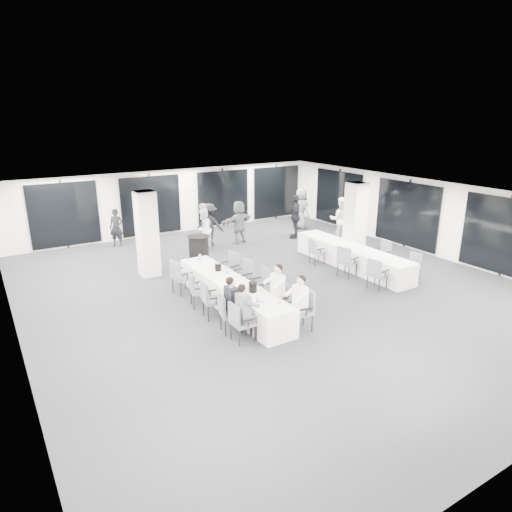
# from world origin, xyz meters

# --- Properties ---
(room) EXTENTS (14.04, 16.04, 2.84)m
(room) POSITION_xyz_m (0.89, 1.11, 1.39)
(room) COLOR #232328
(room) RESTS_ON ground
(column_left) EXTENTS (0.60, 0.60, 2.80)m
(column_left) POSITION_xyz_m (-2.80, 3.20, 1.40)
(column_left) COLOR silver
(column_left) RESTS_ON floor
(column_right) EXTENTS (0.60, 0.60, 2.80)m
(column_right) POSITION_xyz_m (4.20, 1.00, 1.40)
(column_right) COLOR silver
(column_right) RESTS_ON floor
(banquet_table_main) EXTENTS (0.90, 5.00, 0.75)m
(banquet_table_main) POSITION_xyz_m (-1.74, -0.50, 0.38)
(banquet_table_main) COLOR silver
(banquet_table_main) RESTS_ON floor
(banquet_table_side) EXTENTS (0.90, 5.00, 0.75)m
(banquet_table_side) POSITION_xyz_m (3.43, 0.26, 0.38)
(banquet_table_side) COLOR silver
(banquet_table_side) RESTS_ON floor
(cocktail_table) EXTENTS (0.78, 0.78, 1.08)m
(cocktail_table) POSITION_xyz_m (-1.01, 3.19, 0.55)
(cocktail_table) COLOR black
(cocktail_table) RESTS_ON floor
(chair_main_left_near) EXTENTS (0.50, 0.56, 0.98)m
(chair_main_left_near) POSITION_xyz_m (-2.57, -2.39, 0.56)
(chair_main_left_near) COLOR #56595E
(chair_main_left_near) RESTS_ON floor
(chair_main_left_second) EXTENTS (0.59, 0.62, 0.99)m
(chair_main_left_second) POSITION_xyz_m (-2.57, -1.81, 0.56)
(chair_main_left_second) COLOR #56595E
(chair_main_left_second) RESTS_ON floor
(chair_main_left_mid) EXTENTS (0.57, 0.62, 1.00)m
(chair_main_left_mid) POSITION_xyz_m (-2.58, -0.85, 0.57)
(chair_main_left_mid) COLOR #56595E
(chair_main_left_mid) RESTS_ON floor
(chair_main_left_fourth) EXTENTS (0.58, 0.61, 0.95)m
(chair_main_left_fourth) POSITION_xyz_m (-2.57, 0.01, 0.54)
(chair_main_left_fourth) COLOR #56595E
(chair_main_left_fourth) RESTS_ON floor
(chair_main_left_far) EXTENTS (0.60, 0.65, 1.04)m
(chair_main_left_far) POSITION_xyz_m (-2.58, 1.14, 0.60)
(chair_main_left_far) COLOR #56595E
(chair_main_left_far) RESTS_ON floor
(chair_main_right_near) EXTENTS (0.58, 0.63, 1.03)m
(chair_main_right_near) POSITION_xyz_m (-0.90, -2.65, 0.59)
(chair_main_right_near) COLOR #56595E
(chair_main_right_near) RESTS_ON floor
(chair_main_right_second) EXTENTS (0.53, 0.56, 0.88)m
(chair_main_right_second) POSITION_xyz_m (-0.91, -1.65, 0.50)
(chair_main_right_second) COLOR #56595E
(chair_main_right_second) RESTS_ON floor
(chair_main_right_mid) EXTENTS (0.57, 0.62, 1.02)m
(chair_main_right_mid) POSITION_xyz_m (-0.90, -0.73, 0.58)
(chair_main_right_mid) COLOR #56595E
(chair_main_right_mid) RESTS_ON floor
(chair_main_right_fourth) EXTENTS (0.55, 0.60, 1.01)m
(chair_main_right_fourth) POSITION_xyz_m (-0.90, 0.24, 0.58)
(chair_main_right_fourth) COLOR #56595E
(chair_main_right_fourth) RESTS_ON floor
(chair_main_right_far) EXTENTS (0.62, 0.65, 1.02)m
(chair_main_right_far) POSITION_xyz_m (-0.90, 1.06, 0.58)
(chair_main_right_far) COLOR #56595E
(chair_main_right_far) RESTS_ON floor
(chair_side_left_near) EXTENTS (0.58, 0.62, 0.98)m
(chair_side_left_near) POSITION_xyz_m (2.59, -1.69, 0.56)
(chair_side_left_near) COLOR #56595E
(chair_side_left_near) RESTS_ON floor
(chair_side_left_mid) EXTENTS (0.63, 0.66, 1.03)m
(chair_side_left_mid) POSITION_xyz_m (2.59, -0.36, 0.59)
(chair_side_left_mid) COLOR #56595E
(chair_side_left_mid) RESTS_ON floor
(chair_side_left_far) EXTENTS (0.52, 0.55, 0.90)m
(chair_side_left_far) POSITION_xyz_m (2.60, 1.24, 0.52)
(chair_side_left_far) COLOR #56595E
(chair_side_left_far) RESTS_ON floor
(chair_side_right_near) EXTENTS (0.53, 0.55, 0.87)m
(chair_side_right_near) POSITION_xyz_m (4.25, -1.70, 0.50)
(chair_side_right_near) COLOR #56595E
(chair_side_right_near) RESTS_ON floor
(chair_side_right_mid) EXTENTS (0.52, 0.58, 0.99)m
(chair_side_right_mid) POSITION_xyz_m (4.26, -0.36, 0.56)
(chair_side_right_mid) COLOR #56595E
(chair_side_right_mid) RESTS_ON floor
(chair_side_right_far) EXTENTS (0.49, 0.54, 0.93)m
(chair_side_right_far) POSITION_xyz_m (4.26, 1.39, 0.53)
(chair_side_right_far) COLOR #56595E
(chair_side_right_far) RESTS_ON floor
(seated_guest_a) EXTENTS (0.50, 0.38, 1.44)m
(seated_guest_a) POSITION_xyz_m (-2.41, -2.39, 0.81)
(seated_guest_a) COLOR #56595E
(seated_guest_a) RESTS_ON floor
(seated_guest_b) EXTENTS (0.50, 0.38, 1.44)m
(seated_guest_b) POSITION_xyz_m (-2.41, -1.82, 0.81)
(seated_guest_b) COLOR black
(seated_guest_b) RESTS_ON floor
(seated_guest_c) EXTENTS (0.50, 0.38, 1.44)m
(seated_guest_c) POSITION_xyz_m (-1.07, -2.64, 0.81)
(seated_guest_c) COLOR white
(seated_guest_c) RESTS_ON floor
(seated_guest_d) EXTENTS (0.50, 0.38, 1.44)m
(seated_guest_d) POSITION_xyz_m (-1.07, -1.67, 0.81)
(seated_guest_d) COLOR white
(seated_guest_d) RESTS_ON floor
(standing_guest_a) EXTENTS (0.94, 0.94, 2.02)m
(standing_guest_a) POSITION_xyz_m (0.17, 5.10, 1.01)
(standing_guest_a) COLOR #56595E
(standing_guest_a) RESTS_ON floor
(standing_guest_b) EXTENTS (1.02, 0.98, 1.83)m
(standing_guest_b) POSITION_xyz_m (0.02, 4.93, 0.91)
(standing_guest_b) COLOR white
(standing_guest_b) RESTS_ON floor
(standing_guest_c) EXTENTS (1.35, 1.32, 1.93)m
(standing_guest_c) POSITION_xyz_m (0.49, 5.34, 0.97)
(standing_guest_c) COLOR black
(standing_guest_c) RESTS_ON floor
(standing_guest_d) EXTENTS (1.34, 1.39, 2.11)m
(standing_guest_d) POSITION_xyz_m (4.09, 4.44, 1.06)
(standing_guest_d) COLOR black
(standing_guest_d) RESTS_ON floor
(standing_guest_e) EXTENTS (0.65, 1.03, 2.09)m
(standing_guest_e) POSITION_xyz_m (5.29, 5.62, 1.05)
(standing_guest_e) COLOR #56595E
(standing_guest_e) RESTS_ON floor
(standing_guest_f) EXTENTS (1.95, 1.13, 2.00)m
(standing_guest_f) POSITION_xyz_m (1.64, 5.00, 1.00)
(standing_guest_f) COLOR #56595E
(standing_guest_f) RESTS_ON floor
(standing_guest_g) EXTENTS (0.80, 0.78, 1.72)m
(standing_guest_g) POSITION_xyz_m (-2.74, 7.20, 0.86)
(standing_guest_g) COLOR black
(standing_guest_g) RESTS_ON floor
(standing_guest_h) EXTENTS (1.17, 1.12, 2.10)m
(standing_guest_h) POSITION_xyz_m (5.35, 3.01, 1.05)
(standing_guest_h) COLOR white
(standing_guest_h) RESTS_ON floor
(ice_bucket_near) EXTENTS (0.22, 0.22, 0.25)m
(ice_bucket_near) POSITION_xyz_m (-1.64, -1.46, 0.88)
(ice_bucket_near) COLOR black
(ice_bucket_near) RESTS_ON banquet_table_main
(ice_bucket_far) EXTENTS (0.20, 0.20, 0.22)m
(ice_bucket_far) POSITION_xyz_m (-1.64, 0.48, 0.86)
(ice_bucket_far) COLOR black
(ice_bucket_far) RESTS_ON banquet_table_main
(water_bottle_a) EXTENTS (0.07, 0.07, 0.21)m
(water_bottle_a) POSITION_xyz_m (-1.96, -2.20, 0.86)
(water_bottle_a) COLOR silver
(water_bottle_a) RESTS_ON banquet_table_main
(water_bottle_b) EXTENTS (0.07, 0.07, 0.21)m
(water_bottle_b) POSITION_xyz_m (-1.59, 0.02, 0.86)
(water_bottle_b) COLOR silver
(water_bottle_b) RESTS_ON banquet_table_main
(water_bottle_c) EXTENTS (0.07, 0.07, 0.23)m
(water_bottle_c) POSITION_xyz_m (-1.73, 1.53, 0.86)
(water_bottle_c) COLOR silver
(water_bottle_c) RESTS_ON banquet_table_main
(plate_a) EXTENTS (0.21, 0.21, 0.03)m
(plate_a) POSITION_xyz_m (-1.81, -2.17, 0.76)
(plate_a) COLOR white
(plate_a) RESTS_ON banquet_table_main
(plate_b) EXTENTS (0.19, 0.19, 0.03)m
(plate_b) POSITION_xyz_m (-1.52, -2.45, 0.76)
(plate_b) COLOR white
(plate_b) RESTS_ON banquet_table_main
(plate_c) EXTENTS (0.19, 0.19, 0.03)m
(plate_c) POSITION_xyz_m (-1.64, -1.19, 0.76)
(plate_c) COLOR white
(plate_c) RESTS_ON banquet_table_main
(wine_glass) EXTENTS (0.07, 0.07, 0.19)m
(wine_glass) POSITION_xyz_m (-1.60, -2.80, 0.89)
(wine_glass) COLOR silver
(wine_glass) RESTS_ON banquet_table_main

